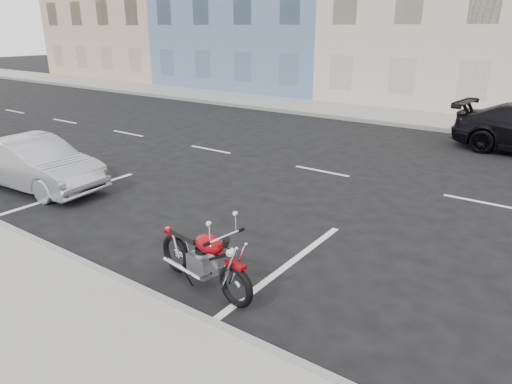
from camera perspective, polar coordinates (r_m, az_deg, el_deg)
ground at (r=11.79m, az=16.83°, el=0.82°), size 120.00×120.00×0.00m
sidewalk_far at (r=21.43m, az=12.08°, el=9.78°), size 80.00×3.40×0.15m
curb_near at (r=9.88m, az=-28.67°, el=-4.07°), size 80.00×0.12×0.16m
curb_far at (r=19.90m, az=10.05°, el=9.18°), size 80.00×0.12×0.16m
motorcycle at (r=6.34m, az=-2.37°, el=-10.64°), size 2.01×0.70×1.01m
sedan_silver at (r=12.13m, az=-25.97°, el=3.22°), size 3.85×1.62×1.24m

